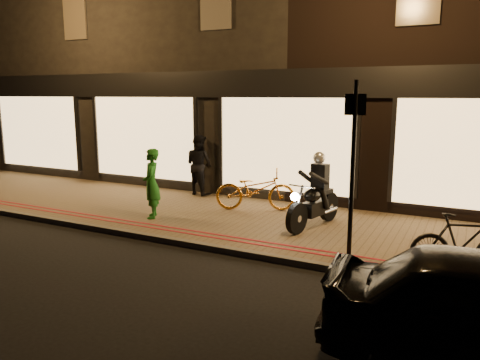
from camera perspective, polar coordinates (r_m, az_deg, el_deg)
name	(u,v)px	position (r m, az deg, el deg)	size (l,w,h in m)	color
ground	(205,251)	(8.87, -4.23, -8.61)	(90.00, 90.00, 0.00)	black
sidewalk	(252,222)	(10.53, 1.43, -5.15)	(50.00, 4.00, 0.12)	brown
kerb_stone	(207,247)	(8.89, -4.07, -8.16)	(50.00, 0.14, 0.12)	#59544C
red_kerb_lines	(220,237)	(9.28, -2.47, -6.92)	(50.00, 0.26, 0.01)	maroon
building_row	(341,53)	(16.78, 12.24, 14.86)	(48.00, 10.11, 8.50)	black
motorcycle	(315,198)	(9.95, 9.14, -2.20)	(0.73, 1.92, 1.59)	black
sign_post	(353,160)	(8.12, 13.60, 2.40)	(0.35, 0.12, 3.00)	black
bicycle_gold	(255,190)	(11.27, 1.89, -1.17)	(0.67, 1.91, 1.00)	orange
bicycle_dark	(463,243)	(8.15, 25.52, -6.98)	(0.44, 1.58, 0.95)	black
person_green	(152,184)	(10.69, -10.73, -0.42)	(0.57, 0.38, 1.57)	#1B661C
person_dark	(199,165)	(13.02, -5.01, 1.88)	(0.82, 0.64, 1.68)	black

